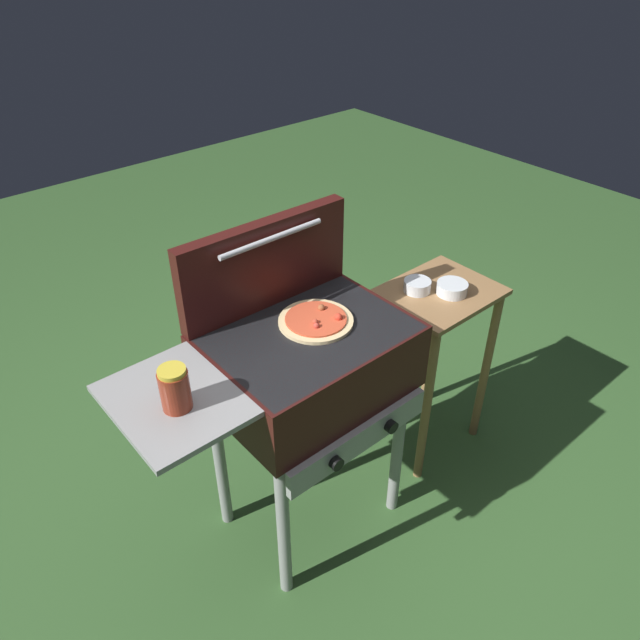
{
  "coord_description": "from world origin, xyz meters",
  "views": [
    {
      "loc": [
        -0.97,
        -1.2,
        2.03
      ],
      "look_at": [
        0.05,
        0.0,
        0.92
      ],
      "focal_mm": 33.9,
      "sensor_mm": 36.0,
      "label": 1
    }
  ],
  "objects": [
    {
      "name": "grill_lid_open",
      "position": [
        0.0,
        0.21,
        1.05
      ],
      "size": [
        0.63,
        0.09,
        0.3
      ],
      "color": "#38110F",
      "rests_on": "grill"
    },
    {
      "name": "sauce_jar",
      "position": [
        -0.49,
        -0.04,
        0.96
      ],
      "size": [
        0.08,
        0.08,
        0.13
      ],
      "color": "maroon",
      "rests_on": "grill"
    },
    {
      "name": "topping_bowl_near",
      "position": [
        0.68,
        -0.04,
        0.8
      ],
      "size": [
        0.12,
        0.12,
        0.04
      ],
      "color": "silver",
      "rests_on": "prep_table"
    },
    {
      "name": "ground_plane",
      "position": [
        0.0,
        0.0,
        0.0
      ],
      "size": [
        8.0,
        8.0,
        0.0
      ],
      "primitive_type": "plane",
      "color": "#38602D"
    },
    {
      "name": "grill",
      "position": [
        -0.01,
        -0.0,
        0.76
      ],
      "size": [
        0.96,
        0.53,
        0.9
      ],
      "color": "#38110F",
      "rests_on": "ground_plane"
    },
    {
      "name": "prep_table",
      "position": [
        0.66,
        0.0,
        0.55
      ],
      "size": [
        0.44,
        0.36,
        0.78
      ],
      "color": "olive",
      "rests_on": "ground_plane"
    },
    {
      "name": "topping_bowl_far",
      "position": [
        0.59,
        0.06,
        0.8
      ],
      "size": [
        0.1,
        0.1,
        0.04
      ],
      "color": "silver",
      "rests_on": "prep_table"
    },
    {
      "name": "pizza_pepperoni",
      "position": [
        0.05,
        0.02,
        0.91
      ],
      "size": [
        0.24,
        0.24,
        0.04
      ],
      "color": "beige",
      "rests_on": "grill"
    }
  ]
}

